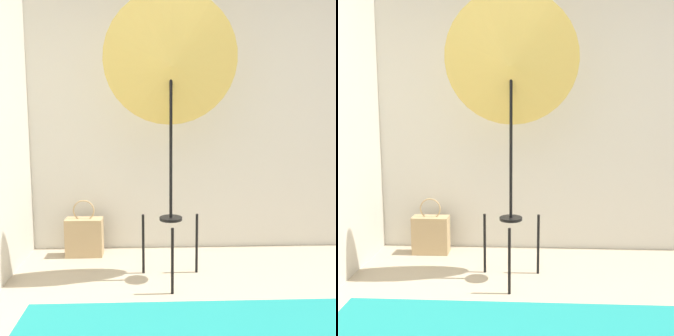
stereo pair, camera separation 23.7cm
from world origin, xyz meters
TOP-DOWN VIEW (x-y plane):
  - wall_back at (0.00, 2.07)m, footprint 8.00×0.05m
  - photo_umbrella at (-0.41, 1.35)m, footprint 0.95×0.47m
  - tote_bag at (-1.13, 1.86)m, footprint 0.31×0.14m

SIDE VIEW (x-z plane):
  - tote_bag at x=-1.13m, z-range -0.07..0.41m
  - wall_back at x=0.00m, z-range 0.00..2.60m
  - photo_umbrella at x=-0.41m, z-range 0.53..2.55m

